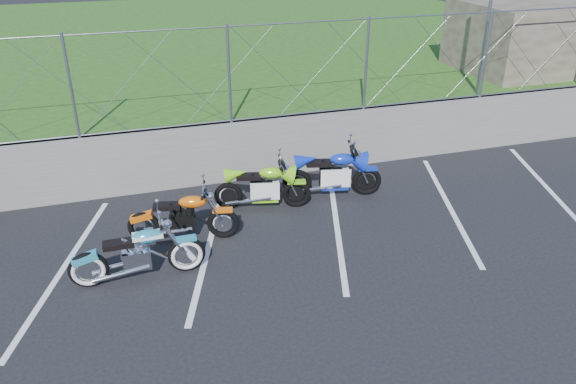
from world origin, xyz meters
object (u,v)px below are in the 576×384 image
object	(u,v)px
naked_orange	(185,219)
sportbike_green	(264,188)
cruiser_turquoise	(139,255)
sportbike_blue	(334,175)

from	to	relation	value
naked_orange	sportbike_green	xyz separation A→B (m)	(1.64, 0.74, 0.00)
sportbike_green	cruiser_turquoise	bearing A→B (deg)	-131.54
cruiser_turquoise	sportbike_green	world-z (taller)	cruiser_turquoise
naked_orange	sportbike_blue	size ratio (longest dim) A/B	0.96
sportbike_green	sportbike_blue	bearing A→B (deg)	16.91
sportbike_blue	sportbike_green	bearing A→B (deg)	-163.44
cruiser_turquoise	sportbike_blue	world-z (taller)	sportbike_blue
cruiser_turquoise	sportbike_green	bearing A→B (deg)	35.27
naked_orange	sportbike_green	bearing A→B (deg)	37.00
cruiser_turquoise	naked_orange	xyz separation A→B (m)	(0.84, 0.98, -0.00)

